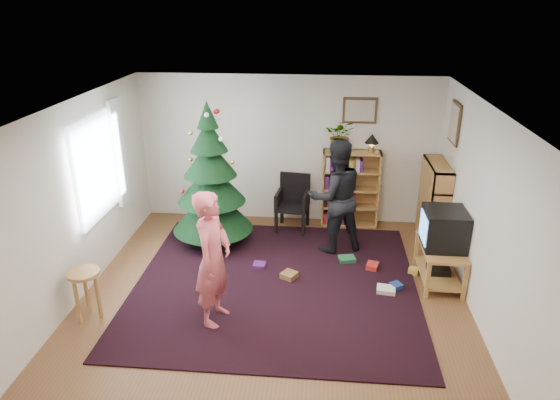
# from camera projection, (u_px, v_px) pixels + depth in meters

# --- Properties ---
(floor) EXTENTS (5.00, 5.00, 0.00)m
(floor) POSITION_uv_depth(u_px,v_px,m) (273.00, 296.00, 6.56)
(floor) COLOR brown
(floor) RESTS_ON ground
(ceiling) EXTENTS (5.00, 5.00, 0.00)m
(ceiling) POSITION_uv_depth(u_px,v_px,m) (272.00, 107.00, 5.61)
(ceiling) COLOR white
(ceiling) RESTS_ON wall_back
(wall_back) EXTENTS (5.00, 0.02, 2.50)m
(wall_back) POSITION_uv_depth(u_px,v_px,m) (288.00, 150.00, 8.39)
(wall_back) COLOR silver
(wall_back) RESTS_ON floor
(wall_front) EXTENTS (5.00, 0.02, 2.50)m
(wall_front) POSITION_uv_depth(u_px,v_px,m) (239.00, 339.00, 3.78)
(wall_front) COLOR silver
(wall_front) RESTS_ON floor
(wall_left) EXTENTS (0.02, 5.00, 2.50)m
(wall_left) POSITION_uv_depth(u_px,v_px,m) (76.00, 202.00, 6.29)
(wall_left) COLOR silver
(wall_left) RESTS_ON floor
(wall_right) EXTENTS (0.02, 5.00, 2.50)m
(wall_right) POSITION_uv_depth(u_px,v_px,m) (484.00, 217.00, 5.88)
(wall_right) COLOR silver
(wall_right) RESTS_ON floor
(rug) EXTENTS (3.80, 3.60, 0.02)m
(rug) POSITION_uv_depth(u_px,v_px,m) (276.00, 283.00, 6.83)
(rug) COLOR black
(rug) RESTS_ON floor
(window_pane) EXTENTS (0.04, 1.20, 1.40)m
(window_pane) POSITION_uv_depth(u_px,v_px,m) (96.00, 168.00, 6.75)
(window_pane) COLOR silver
(window_pane) RESTS_ON wall_left
(curtain) EXTENTS (0.06, 0.35, 1.60)m
(curtain) POSITION_uv_depth(u_px,v_px,m) (119.00, 153.00, 7.39)
(curtain) COLOR silver
(curtain) RESTS_ON wall_left
(picture_back) EXTENTS (0.55, 0.03, 0.42)m
(picture_back) POSITION_uv_depth(u_px,v_px,m) (360.00, 110.00, 8.00)
(picture_back) COLOR #4C3319
(picture_back) RESTS_ON wall_back
(picture_right) EXTENTS (0.03, 0.50, 0.60)m
(picture_right) POSITION_uv_depth(u_px,v_px,m) (455.00, 123.00, 7.22)
(picture_right) COLOR #4C3319
(picture_right) RESTS_ON wall_right
(christmas_tree) EXTENTS (1.25, 1.25, 2.27)m
(christmas_tree) POSITION_uv_depth(u_px,v_px,m) (211.00, 187.00, 7.64)
(christmas_tree) COLOR #3F2816
(christmas_tree) RESTS_ON rug
(bookshelf_back) EXTENTS (0.95, 0.30, 1.30)m
(bookshelf_back) POSITION_uv_depth(u_px,v_px,m) (350.00, 188.00, 8.37)
(bookshelf_back) COLOR #BE7E44
(bookshelf_back) RESTS_ON floor
(bookshelf_right) EXTENTS (0.30, 0.95, 1.30)m
(bookshelf_right) POSITION_uv_depth(u_px,v_px,m) (434.00, 202.00, 7.81)
(bookshelf_right) COLOR #BE7E44
(bookshelf_right) RESTS_ON floor
(tv_stand) EXTENTS (0.53, 0.95, 0.55)m
(tv_stand) POSITION_uv_depth(u_px,v_px,m) (440.00, 260.00, 6.79)
(tv_stand) COLOR #BE7E44
(tv_stand) RESTS_ON floor
(crt_tv) EXTENTS (0.54, 0.59, 0.51)m
(crt_tv) POSITION_uv_depth(u_px,v_px,m) (444.00, 228.00, 6.60)
(crt_tv) COLOR black
(crt_tv) RESTS_ON tv_stand
(armchair) EXTENTS (0.57, 0.57, 0.93)m
(armchair) POSITION_uv_depth(u_px,v_px,m) (293.00, 200.00, 8.32)
(armchair) COLOR black
(armchair) RESTS_ON rug
(stool) EXTENTS (0.38, 0.38, 0.64)m
(stool) POSITION_uv_depth(u_px,v_px,m) (85.00, 282.00, 5.96)
(stool) COLOR #BE7E44
(stool) RESTS_ON floor
(person_standing) EXTENTS (0.51, 0.68, 1.68)m
(person_standing) POSITION_uv_depth(u_px,v_px,m) (213.00, 259.00, 5.77)
(person_standing) COLOR #CA5157
(person_standing) RESTS_ON rug
(person_by_chair) EXTENTS (1.04, 0.92, 1.76)m
(person_by_chair) POSITION_uv_depth(u_px,v_px,m) (336.00, 197.00, 7.44)
(person_by_chair) COLOR black
(person_by_chair) RESTS_ON rug
(potted_plant) EXTENTS (0.51, 0.46, 0.53)m
(potted_plant) POSITION_uv_depth(u_px,v_px,m) (341.00, 136.00, 8.05)
(potted_plant) COLOR gray
(potted_plant) RESTS_ON bookshelf_back
(table_lamp) EXTENTS (0.23, 0.23, 0.31)m
(table_lamp) POSITION_uv_depth(u_px,v_px,m) (372.00, 140.00, 8.03)
(table_lamp) COLOR #A57F33
(table_lamp) RESTS_ON bookshelf_back
(floor_clutter) EXTENTS (2.40, 0.99, 0.08)m
(floor_clutter) POSITION_uv_depth(u_px,v_px,m) (351.00, 273.00, 7.02)
(floor_clutter) COLOR #A51E19
(floor_clutter) RESTS_ON rug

